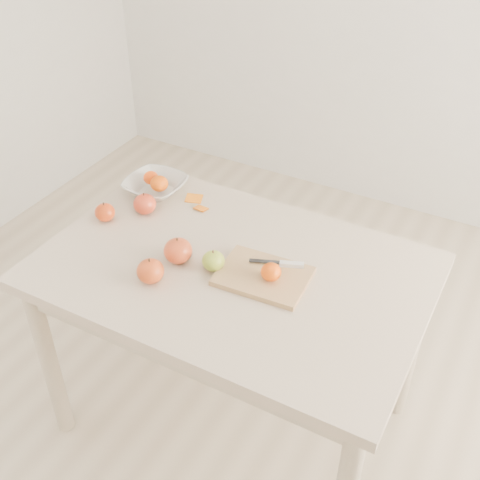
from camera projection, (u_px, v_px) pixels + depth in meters
The scene contains 15 objects.
ground at pixel (234, 416), 2.32m from camera, with size 3.50×3.50×0.00m, color #C6B293.
table at pixel (233, 290), 1.93m from camera, with size 1.20×0.80×0.75m.
cutting_board at pixel (263, 276), 1.82m from camera, with size 0.27×0.20×0.02m, color tan.
board_tangerine at pixel (271, 272), 1.78m from camera, with size 0.06×0.06×0.05m, color #E35208.
fruit_bowl at pixel (155, 186), 2.21m from camera, with size 0.22×0.22×0.05m, color silver.
bowl_tangerine_near at pixel (151, 178), 2.21m from camera, with size 0.06×0.06×0.05m, color #D93C07.
bowl_tangerine_far at pixel (159, 184), 2.17m from camera, with size 0.07×0.07×0.06m, color #EA4608.
orange_peel_a at pixel (194, 199), 2.18m from camera, with size 0.06×0.04×0.00m, color orange.
orange_peel_b at pixel (201, 209), 2.13m from camera, with size 0.04×0.04×0.00m, color orange.
paring_knife at pixel (287, 264), 1.85m from camera, with size 0.17×0.07×0.01m.
apple_green at pixel (213, 261), 1.85m from camera, with size 0.07×0.07×0.06m, color olive.
apple_red_c at pixel (150, 271), 1.80m from camera, with size 0.08×0.08×0.08m, color maroon.
apple_red_d at pixel (105, 212), 2.06m from camera, with size 0.07×0.07×0.06m, color #A5100C.
apple_red_b at pixel (178, 251), 1.87m from camera, with size 0.09×0.09×0.08m, color #8D0606.
apple_red_a at pixel (145, 204), 2.09m from camera, with size 0.08×0.08×0.07m, color #9F1A13.
Camera 1 is at (0.72, -1.26, 1.94)m, focal length 45.00 mm.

